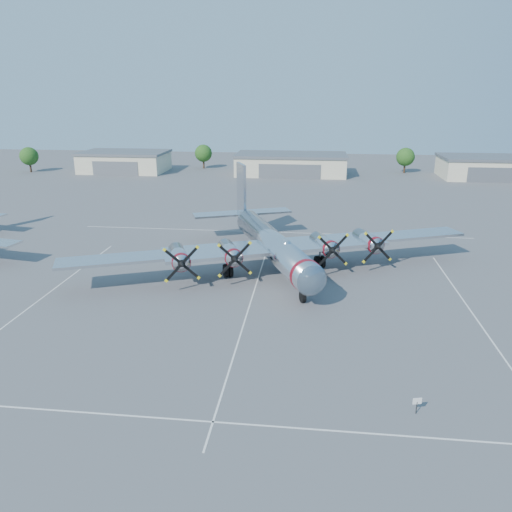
# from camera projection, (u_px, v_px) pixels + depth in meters

# --- Properties ---
(ground) EXTENTS (260.00, 260.00, 0.00)m
(ground) POSITION_uv_depth(u_px,v_px,m) (253.00, 294.00, 53.59)
(ground) COLOR #545457
(ground) RESTS_ON ground
(parking_lines) EXTENTS (60.00, 50.08, 0.01)m
(parking_lines) POSITION_uv_depth(u_px,v_px,m) (251.00, 300.00, 51.94)
(parking_lines) COLOR silver
(parking_lines) RESTS_ON ground
(hangar_west) EXTENTS (22.60, 14.60, 5.40)m
(hangar_west) POSITION_uv_depth(u_px,v_px,m) (125.00, 161.00, 134.96)
(hangar_west) COLOR beige
(hangar_west) RESTS_ON ground
(hangar_center) EXTENTS (28.60, 14.60, 5.40)m
(hangar_center) POSITION_uv_depth(u_px,v_px,m) (291.00, 164.00, 130.05)
(hangar_center) COLOR beige
(hangar_center) RESTS_ON ground
(hangar_east) EXTENTS (20.60, 14.60, 5.40)m
(hangar_east) POSITION_uv_depth(u_px,v_px,m) (483.00, 167.00, 124.80)
(hangar_east) COLOR beige
(hangar_east) RESTS_ON ground
(tree_far_west) EXTENTS (4.80, 4.80, 6.64)m
(tree_far_west) POSITION_uv_depth(u_px,v_px,m) (29.00, 156.00, 133.48)
(tree_far_west) COLOR #382619
(tree_far_west) RESTS_ON ground
(tree_west) EXTENTS (4.80, 4.80, 6.64)m
(tree_west) POSITION_uv_depth(u_px,v_px,m) (203.00, 153.00, 139.88)
(tree_west) COLOR #382619
(tree_west) RESTS_ON ground
(tree_east) EXTENTS (4.80, 4.80, 6.64)m
(tree_east) POSITION_uv_depth(u_px,v_px,m) (405.00, 157.00, 131.99)
(tree_east) COLOR #382619
(tree_east) RESTS_ON ground
(main_bomber_b29) EXTENTS (58.11, 49.61, 10.85)m
(main_bomber_b29) POSITION_uv_depth(u_px,v_px,m) (270.00, 267.00, 62.01)
(main_bomber_b29) COLOR silver
(main_bomber_b29) RESTS_ON ground
(info_placard) EXTENTS (0.62, 0.20, 1.20)m
(info_placard) POSITION_uv_depth(u_px,v_px,m) (417.00, 403.00, 33.45)
(info_placard) COLOR black
(info_placard) RESTS_ON ground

